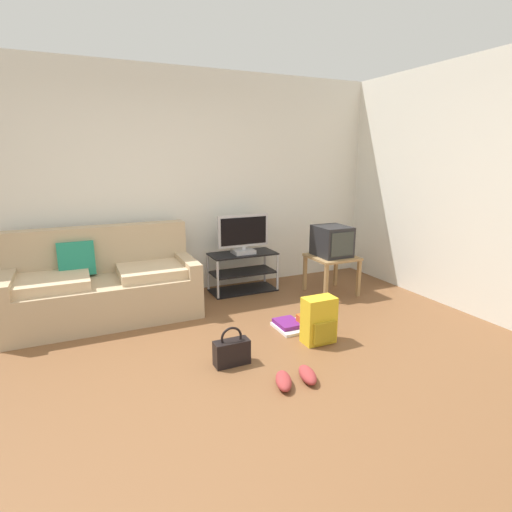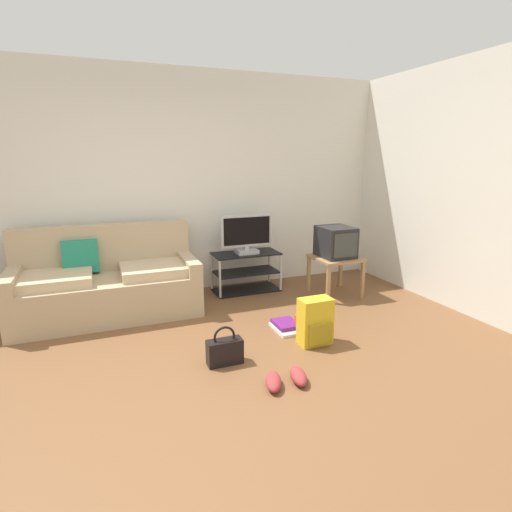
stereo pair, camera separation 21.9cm
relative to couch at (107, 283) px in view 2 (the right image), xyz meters
name	(u,v)px [view 2 (the right image)]	position (x,y,z in m)	size (l,w,h in m)	color
ground_plane	(210,393)	(0.63, -1.90, -0.35)	(9.00, 9.80, 0.02)	brown
wall_back	(153,185)	(0.63, 0.55, 1.01)	(9.00, 0.10, 2.70)	silver
wall_right	(452,187)	(3.68, -1.06, 1.01)	(0.10, 3.60, 2.70)	silver
couch	(107,283)	(0.00, 0.00, 0.00)	(1.89, 0.86, 0.95)	tan
tv_stand	(246,272)	(1.67, 0.18, -0.10)	(0.84, 0.41, 0.50)	black
flat_tv	(246,234)	(1.67, 0.16, 0.39)	(0.66, 0.22, 0.49)	#B2B2B7
side_table	(335,263)	(2.65, -0.36, 0.06)	(0.54, 0.54, 0.48)	#9E7A4C
crt_tv	(336,242)	(2.65, -0.35, 0.33)	(0.38, 0.43, 0.37)	#232326
backpack	(315,322)	(1.74, -1.48, -0.13)	(0.30, 0.25, 0.44)	gold
handbag	(225,351)	(0.86, -1.53, -0.23)	(0.30, 0.13, 0.33)	black
sneakers_pair	(286,379)	(1.19, -2.01, -0.30)	(0.40, 0.29, 0.09)	#993333
floor_tray	(294,325)	(1.72, -1.12, -0.30)	(0.43, 0.35, 0.14)	silver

